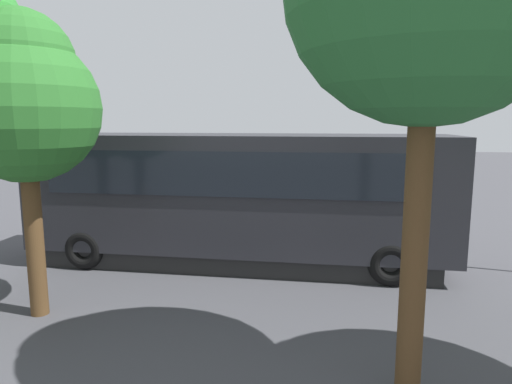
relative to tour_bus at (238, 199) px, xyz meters
name	(u,v)px	position (x,y,z in m)	size (l,w,h in m)	color
ground_plane	(299,219)	(-1.09, -5.49, -1.65)	(80.00, 80.00, 0.00)	#424247
tour_bus	(238,199)	(0.00, 0.00, 0.00)	(10.31, 2.73, 3.25)	#26262B
spectator_far_left	(327,206)	(-2.15, -2.51, -0.58)	(0.57, 0.38, 1.78)	#473823
spectator_left	(290,204)	(-1.04, -2.70, -0.57)	(0.58, 0.38, 1.79)	#473823
spectator_centre	(255,202)	(0.07, -2.77, -0.57)	(0.57, 0.38, 1.79)	black
spectator_right	(228,204)	(0.90, -2.66, -0.66)	(0.57, 0.33, 1.67)	#473823
spectator_far_right	(189,203)	(2.20, -2.75, -0.66)	(0.57, 0.39, 1.67)	black
parked_motorcycle_silver	(324,229)	(-2.10, -1.96, -1.16)	(2.05, 0.58, 0.99)	black
stunt_motorcycle	(233,192)	(1.83, -7.38, -1.03)	(1.98, 0.89, 1.23)	black
tree_left	(24,98)	(3.00, 3.73, 2.32)	(2.61, 2.61, 5.49)	#51381E
bay_line_a	(375,213)	(-3.96, -7.07, -1.64)	(0.21, 4.69, 0.01)	white
bay_line_b	(313,211)	(-1.52, -7.07, -1.64)	(0.21, 4.54, 0.01)	white
bay_line_c	(253,209)	(0.92, -7.07, -1.64)	(0.18, 3.58, 0.01)	white
bay_line_d	(196,207)	(3.36, -7.07, -1.64)	(0.19, 3.71, 0.01)	white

